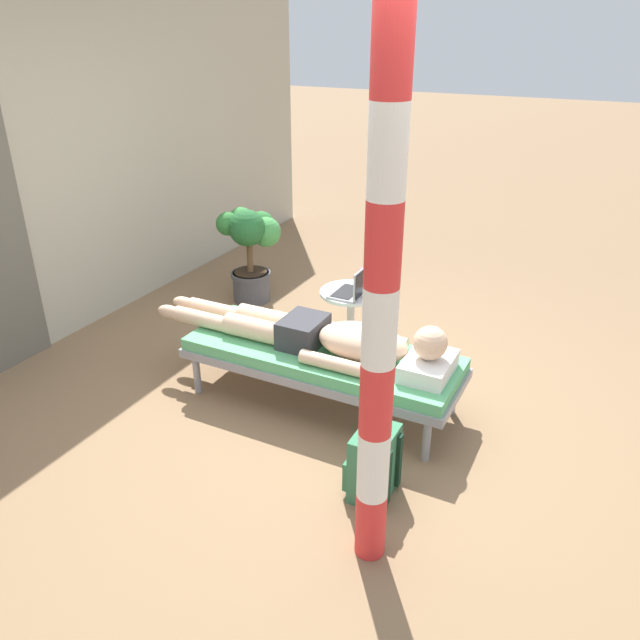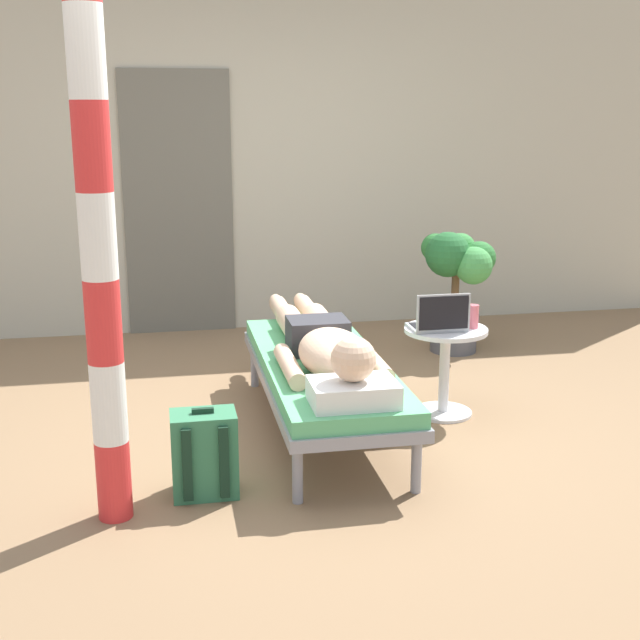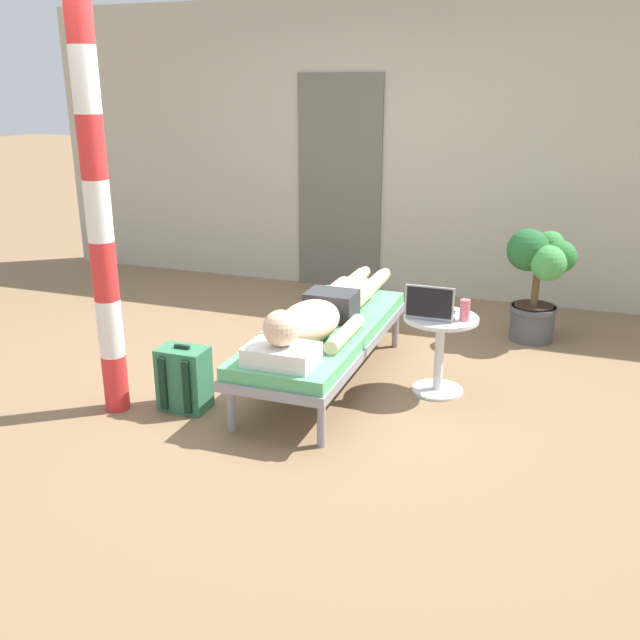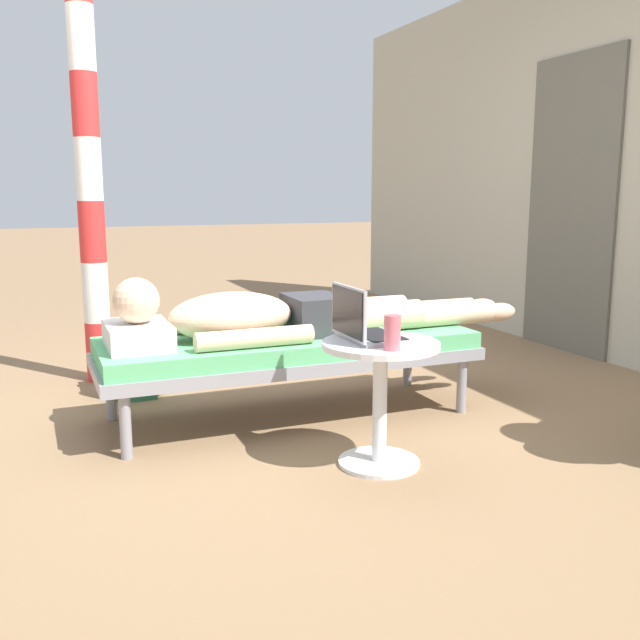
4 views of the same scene
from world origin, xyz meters
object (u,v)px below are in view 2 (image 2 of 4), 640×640
Objects in this scene: backpack at (204,454)px; laptop at (439,321)px; drink_glass at (473,316)px; person_reclining at (324,344)px; porch_post at (98,236)px; side_table at (445,356)px; lounge_chair at (322,372)px; potted_plant at (457,279)px.

laptop is at bearing 28.25° from backpack.
drink_glass is at bearing 5.99° from laptop.
backpack is at bearing -138.33° from person_reclining.
laptop is 0.12× the size of porch_post.
side_table reaches higher than backpack.
side_table is at bearing 40.52° from laptop.
lounge_chair is at bearing -170.50° from side_table.
backpack is (-0.69, -0.61, -0.32)m from person_reclining.
potted_plant is at bearing 67.22° from side_table.
laptop is at bearing -174.01° from drink_glass.
lounge_chair is 0.87× the size of person_reclining.
porch_post reaches higher than potted_plant.
person_reclining is 1.90m from potted_plant.
lounge_chair is 0.76m from side_table.
person_reclining reaches higher than lounge_chair.
side_table is 0.28m from drink_glass.
potted_plant is (0.58, 1.28, -0.03)m from laptop.
person_reclining is at bearing 35.03° from porch_post.
side_table is 1.35m from potted_plant.
laptop is (0.69, 0.13, 0.07)m from person_reclining.
laptop is at bearing 6.13° from lounge_chair.
laptop is at bearing -114.22° from potted_plant.
side_table is at bearing 9.50° from lounge_chair.
side_table is at bearing 168.97° from drink_glass.
person_reclining is (0.00, -0.05, 0.17)m from lounge_chair.
person_reclining is 0.79m from side_table.
side_table is at bearing 27.14° from porch_post.
potted_plant is 0.36× the size of porch_post.
drink_glass is at bearing 6.10° from lounge_chair.
backpack is at bearing 20.67° from porch_post.
drink_glass is (0.90, 0.10, 0.25)m from lounge_chair.
person_reclining is at bearing 41.67° from backpack.
side_table is 2.25m from porch_post.
lounge_chair is 3.59× the size of side_table.
lounge_chair is at bearing 90.00° from person_reclining.
lounge_chair is 0.97m from backpack.
laptop is 1.41m from potted_plant.
porch_post is (-2.36, -2.18, 0.70)m from potted_plant.
lounge_chair is at bearing -173.87° from laptop.
drink_glass is at bearing -106.24° from potted_plant.
side_table is 1.69× the size of laptop.
person_reclining is 0.70m from laptop.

